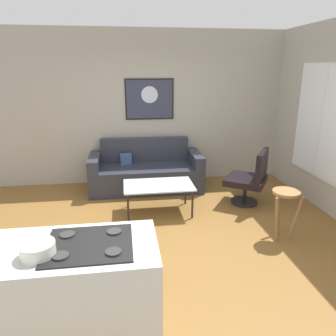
# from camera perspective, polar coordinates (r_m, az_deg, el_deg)

# --- Properties ---
(ground) EXTENTS (6.40, 6.40, 0.04)m
(ground) POSITION_cam_1_polar(r_m,az_deg,el_deg) (4.18, -1.14, -13.31)
(ground) COLOR brown
(back_wall) EXTENTS (6.40, 0.05, 2.80)m
(back_wall) POSITION_cam_1_polar(r_m,az_deg,el_deg) (6.05, -4.07, 10.57)
(back_wall) COLOR #A8A296
(back_wall) RESTS_ON ground
(couch) EXTENTS (2.00, 0.88, 0.88)m
(couch) POSITION_cam_1_polar(r_m,az_deg,el_deg) (5.83, -3.97, -0.81)
(couch) COLOR #292C37
(couch) RESTS_ON ground
(coffee_table) EXTENTS (1.04, 0.63, 0.45)m
(coffee_table) POSITION_cam_1_polar(r_m,az_deg,el_deg) (4.78, -1.71, -3.36)
(coffee_table) COLOR silver
(coffee_table) RESTS_ON ground
(armchair) EXTENTS (0.83, 0.84, 0.90)m
(armchair) POSITION_cam_1_polar(r_m,az_deg,el_deg) (5.24, 14.59, -1.78)
(armchair) COLOR black
(armchair) RESTS_ON ground
(bar_stool) EXTENTS (0.38, 0.38, 0.66)m
(bar_stool) POSITION_cam_1_polar(r_m,az_deg,el_deg) (4.27, 20.25, -5.66)
(bar_stool) COLOR olive
(bar_stool) RESTS_ON ground
(kitchen_counter) EXTENTS (1.49, 0.66, 0.95)m
(kitchen_counter) POSITION_cam_1_polar(r_m,az_deg,el_deg) (2.67, -19.29, -21.87)
(kitchen_counter) COLOR silver
(kitchen_counter) RESTS_ON ground
(mixing_bowl) EXTENTS (0.23, 0.23, 0.10)m
(mixing_bowl) POSITION_cam_1_polar(r_m,az_deg,el_deg) (2.31, -22.30, -13.45)
(mixing_bowl) COLOR silver
(mixing_bowl) RESTS_ON kitchen_counter
(wall_painting) EXTENTS (0.89, 0.03, 0.74)m
(wall_painting) POSITION_cam_1_polar(r_m,az_deg,el_deg) (5.99, -3.32, 12.21)
(wall_painting) COLOR black
(window) EXTENTS (0.03, 1.40, 1.74)m
(window) POSITION_cam_1_polar(r_m,az_deg,el_deg) (5.44, 25.84, 7.41)
(window) COLOR silver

